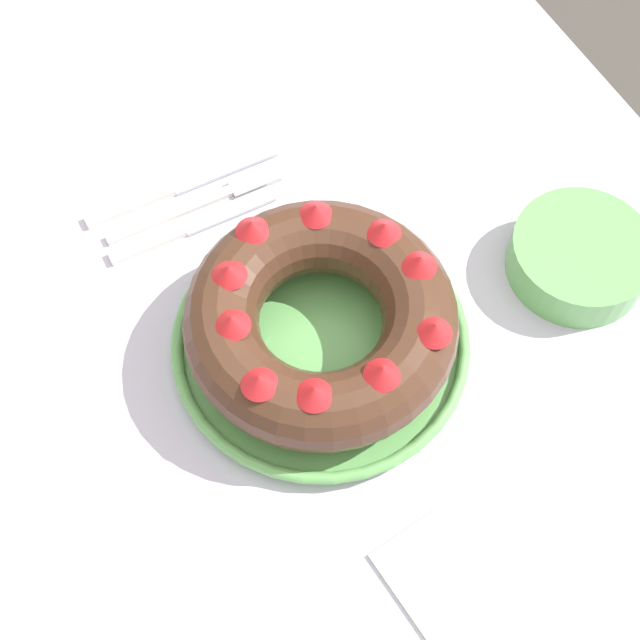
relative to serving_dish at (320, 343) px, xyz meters
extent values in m
plane|color=#4C4742|center=(0.03, 0.00, -0.73)|extent=(8.00, 8.00, 0.00)
cube|color=silver|center=(0.03, 0.00, -0.03)|extent=(1.52, 0.96, 0.03)
cylinder|color=brown|center=(-0.66, 0.41, -0.39)|extent=(0.06, 0.06, 0.69)
cylinder|color=#6BB760|center=(0.00, 0.00, -0.01)|extent=(0.29, 0.29, 0.01)
torus|color=#6BB760|center=(0.00, 0.00, 0.00)|extent=(0.30, 0.30, 0.01)
torus|color=#4C2D1E|center=(0.00, 0.00, 0.05)|extent=(0.27, 0.27, 0.07)
cone|color=red|center=(0.09, 0.01, 0.09)|extent=(0.05, 0.05, 0.02)
cone|color=red|center=(0.08, 0.08, 0.09)|extent=(0.05, 0.05, 0.02)
cone|color=red|center=(0.01, 0.10, 0.09)|extent=(0.05, 0.05, 0.02)
cone|color=red|center=(-0.04, 0.09, 0.09)|extent=(0.05, 0.05, 0.02)
cone|color=red|center=(-0.09, 0.04, 0.09)|extent=(0.05, 0.05, 0.02)
cone|color=red|center=(-0.10, -0.02, 0.09)|extent=(0.04, 0.04, 0.02)
cone|color=red|center=(-0.07, -0.06, 0.09)|extent=(0.05, 0.05, 0.02)
cone|color=red|center=(-0.01, -0.08, 0.09)|extent=(0.05, 0.05, 0.02)
cone|color=red|center=(0.05, -0.09, 0.09)|extent=(0.04, 0.04, 0.02)
cone|color=red|center=(0.08, -0.05, 0.09)|extent=(0.05, 0.05, 0.02)
cube|color=white|center=(-0.22, -0.07, -0.01)|extent=(0.01, 0.15, 0.01)
cube|color=silver|center=(-0.22, 0.03, -0.01)|extent=(0.02, 0.06, 0.01)
cube|color=white|center=(-0.25, -0.11, -0.01)|extent=(0.02, 0.10, 0.01)
cube|color=silver|center=(-0.25, 0.01, -0.01)|extent=(0.02, 0.13, 0.00)
cube|color=white|center=(-0.20, -0.11, -0.01)|extent=(0.02, 0.09, 0.01)
cube|color=silver|center=(-0.20, -0.01, -0.01)|extent=(0.02, 0.11, 0.00)
cylinder|color=#6BB760|center=(0.04, 0.29, 0.01)|extent=(0.15, 0.15, 0.05)
cube|color=#B2D1B7|center=(0.27, -0.01, -0.01)|extent=(0.13, 0.10, 0.00)
camera|label=1|loc=(0.37, -0.19, 0.80)|focal=50.00mm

